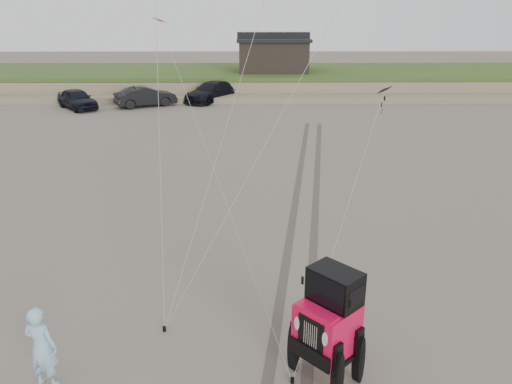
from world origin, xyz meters
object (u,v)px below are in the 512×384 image
(truck_c, at_px, (211,92))
(jeep, at_px, (327,337))
(truck_a, at_px, (77,99))
(truck_b, at_px, (146,97))
(man, at_px, (41,347))
(cabin, at_px, (273,54))

(truck_c, relative_size, jeep, 1.04)
(truck_c, distance_m, jeep, 32.36)
(truck_a, relative_size, jeep, 0.85)
(truck_b, bearing_deg, truck_c, -93.69)
(truck_b, relative_size, jeep, 0.89)
(jeep, height_order, man, jeep)
(truck_b, height_order, man, man)
(jeep, bearing_deg, cabin, 136.02)
(truck_a, xyz_separation_m, man, (8.84, -29.19, 0.16))
(truck_a, distance_m, jeep, 32.40)
(cabin, height_order, truck_c, cabin)
(cabin, height_order, jeep, cabin)
(cabin, relative_size, truck_b, 1.40)
(man, bearing_deg, cabin, -86.29)
(cabin, distance_m, truck_a, 17.60)
(truck_b, bearing_deg, truck_a, 73.40)
(cabin, xyz_separation_m, man, (-6.12, -38.12, -2.34))
(cabin, relative_size, truck_c, 1.20)
(cabin, height_order, truck_b, cabin)
(truck_c, height_order, jeep, jeep)
(truck_b, height_order, jeep, jeep)
(truck_a, distance_m, truck_b, 4.99)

